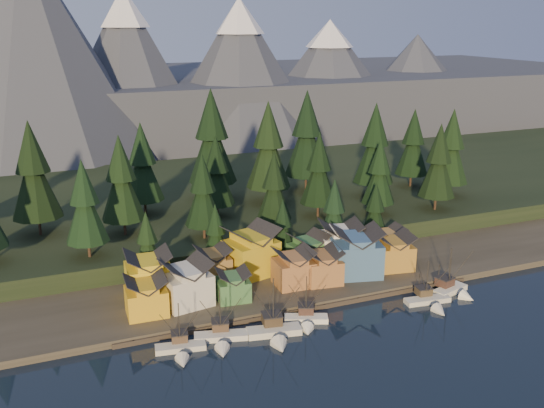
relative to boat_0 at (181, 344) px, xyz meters
name	(u,v)px	position (x,y,z in m)	size (l,w,h in m)	color
ground	(341,346)	(28.41, -8.80, -1.89)	(500.00, 500.00, 0.00)	black
shore_strip	(264,265)	(28.41, 31.20, -1.14)	(400.00, 50.00, 1.50)	#332F25
hillside	(207,201)	(28.41, 81.20, 1.11)	(420.00, 100.00, 6.00)	black
dock	(304,306)	(28.41, 7.70, -1.39)	(80.00, 4.00, 1.00)	#41382E
mountain_ridge	(126,88)	(24.22, 204.79, 24.17)	(560.00, 190.00, 90.00)	#4E5364
boat_0	(181,344)	(0.00, 0.00, 0.00)	(9.82, 10.44, 10.31)	beige
boat_1	(221,332)	(8.01, 0.92, 0.14)	(10.86, 11.40, 11.17)	beige
boat_2	(275,326)	(18.20, -1.24, 0.55)	(11.20, 11.86, 12.75)	beige
boat_3	(307,314)	(26.06, 1.48, 0.18)	(9.41, 9.88, 10.73)	white
boat_5	(430,297)	(54.14, -0.90, 0.00)	(10.50, 11.25, 10.59)	beige
boat_6	(454,284)	(62.24, 1.57, 0.50)	(9.31, 9.95, 11.72)	white
house_front_0	(146,295)	(-3.26, 14.73, 3.81)	(8.27, 7.85, 7.99)	gold
house_front_1	(186,281)	(5.38, 16.13, 4.66)	(10.65, 10.35, 9.60)	beige
house_front_2	(233,284)	(15.01, 14.63, 3.05)	(7.33, 7.38, 6.55)	#3F703D
house_front_3	(293,267)	(29.80, 16.43, 4.01)	(8.48, 8.11, 8.37)	#A36939
house_front_4	(323,264)	(36.64, 15.65, 3.78)	(8.76, 9.29, 7.92)	#9B6637
house_front_5	(356,250)	(45.67, 16.36, 5.56)	(12.82, 12.11, 11.33)	#395D87
house_front_6	(393,250)	(55.73, 16.41, 4.11)	(9.79, 9.41, 8.56)	#A8792B
house_back_0	(149,273)	(-1.19, 22.54, 4.95)	(9.72, 9.37, 10.17)	gold
house_back_1	(213,263)	(13.77, 25.17, 3.89)	(7.42, 7.51, 8.16)	olive
house_back_2	(251,249)	(23.21, 25.80, 5.64)	(12.97, 12.34, 11.48)	gold
house_back_3	(308,250)	(37.13, 24.29, 4.02)	(9.31, 8.56, 8.40)	#3C6E3E
house_back_4	(340,242)	(45.26, 23.53, 5.12)	(11.57, 11.29, 10.49)	silver
house_back_5	(389,242)	(58.34, 22.44, 3.79)	(7.57, 7.65, 7.97)	#A6783B
tree_hill_1	(33,173)	(-21.59, 59.20, 20.19)	(12.62, 12.62, 29.40)	#332319
tree_hill_2	(85,204)	(-11.59, 39.20, 16.74)	(9.91, 9.91, 23.10)	#332319
tree_hill_3	(121,181)	(-1.59, 51.20, 18.21)	(11.07, 11.07, 25.78)	#332319
tree_hill_4	(143,165)	(6.41, 66.20, 18.33)	(11.17, 11.17, 26.01)	#332319
tree_hill_5	(203,192)	(16.41, 41.20, 16.01)	(9.35, 9.35, 21.77)	#332319
tree_hill_6	(216,173)	(24.41, 56.20, 16.75)	(9.92, 9.92, 23.12)	#332319
tree_hill_7	(274,189)	(34.41, 39.20, 15.62)	(9.04, 9.04, 21.05)	#332319
tree_hill_8	(268,148)	(42.41, 63.20, 20.71)	(13.03, 13.03, 30.36)	#332319
tree_hill_9	(319,171)	(50.41, 46.20, 17.14)	(10.23, 10.23, 23.84)	#332319
tree_hill_10	(307,137)	(58.41, 71.20, 21.55)	(13.69, 13.69, 31.89)	#332319
tree_hill_11	(379,174)	(66.41, 41.20, 16.02)	(9.35, 9.35, 21.79)	#332319
tree_hill_12	(375,146)	(74.41, 57.20, 19.94)	(12.43, 12.43, 28.96)	#332319
tree_hill_13	(438,163)	(84.41, 39.20, 17.78)	(10.73, 10.73, 25.00)	#332319
tree_hill_14	(413,144)	(92.41, 63.20, 17.99)	(10.90, 10.90, 25.39)	#332319
tree_hill_15	(212,140)	(28.41, 73.20, 22.43)	(14.38, 14.38, 33.51)	#332319
tree_hill_17	(451,149)	(96.41, 49.20, 18.93)	(11.63, 11.63, 27.10)	#332319
tree_shore_0	(147,243)	(0.41, 31.20, 8.60)	(7.07, 7.07, 16.46)	#332319
tree_shore_1	(216,234)	(16.41, 31.20, 8.55)	(7.03, 7.03, 16.37)	#332319
tree_shore_2	(283,227)	(33.41, 31.20, 8.10)	(6.67, 6.67, 15.54)	#332319
tree_shore_3	(334,212)	(47.41, 31.20, 10.14)	(8.27, 8.27, 19.26)	#332319
tree_shore_4	(375,211)	(59.41, 31.20, 8.99)	(7.37, 7.37, 17.17)	#332319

